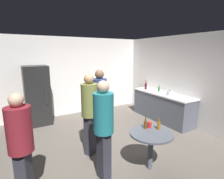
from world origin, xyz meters
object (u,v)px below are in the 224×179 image
object	(u,v)px
person_in_maroon_shirt	(21,141)
person_in_navy_shirt	(100,100)
kettle	(170,93)
foreground_table	(151,138)
wine_bottle_on_counter	(146,86)
person_in_olive_shirt	(90,108)
refrigerator	(37,96)
beer_bottle_on_counter	(159,89)
beer_bottle_brown	(145,124)
plastic_cup_red	(149,125)
beer_bottle_amber	(159,125)
person_in_teal_shirt	(104,123)

from	to	relation	value
person_in_maroon_shirt	person_in_navy_shirt	xyz separation A→B (m)	(1.77, 1.12, 0.08)
kettle	foreground_table	world-z (taller)	kettle
wine_bottle_on_counter	person_in_olive_shirt	distance (m)	3.13
refrigerator	beer_bottle_on_counter	xyz separation A→B (m)	(3.62, -1.42, 0.08)
beer_bottle_brown	person_in_maroon_shirt	distance (m)	2.15
beer_bottle_brown	person_in_navy_shirt	world-z (taller)	person_in_navy_shirt
refrigerator	wine_bottle_on_counter	world-z (taller)	refrigerator
plastic_cup_red	kettle	bearing A→B (deg)	33.03
beer_bottle_amber	plastic_cup_red	distance (m)	0.18
person_in_teal_shirt	refrigerator	bearing A→B (deg)	94.56
kettle	beer_bottle_brown	distance (m)	2.34
person_in_navy_shirt	refrigerator	bearing A→B (deg)	164.80
plastic_cup_red	beer_bottle_on_counter	bearing A→B (deg)	41.82
kettle	foreground_table	xyz separation A→B (m)	(-2.02, -1.42, -0.34)
refrigerator	kettle	world-z (taller)	refrigerator
kettle	person_in_olive_shirt	xyz separation A→B (m)	(-2.79, -0.38, 0.06)
person_in_maroon_shirt	person_in_teal_shirt	distance (m)	1.24
foreground_table	person_in_maroon_shirt	xyz separation A→B (m)	(-2.11, 0.33, 0.34)
refrigerator	kettle	bearing A→B (deg)	-29.47
person_in_olive_shirt	person_in_teal_shirt	xyz separation A→B (m)	(-0.10, -0.83, -0.01)
person_in_navy_shirt	beer_bottle_brown	bearing A→B (deg)	-29.46
person_in_maroon_shirt	wine_bottle_on_counter	bearing A→B (deg)	58.02
foreground_table	refrigerator	bearing A→B (deg)	113.63
wine_bottle_on_counter	person_in_teal_shirt	xyz separation A→B (m)	(-2.87, -2.28, 0.01)
person_in_maroon_shirt	foreground_table	bearing A→B (deg)	21.27
plastic_cup_red	person_in_maroon_shirt	world-z (taller)	person_in_maroon_shirt
beer_bottle_brown	person_in_teal_shirt	size ratio (longest dim) A/B	0.13
wine_bottle_on_counter	person_in_navy_shirt	world-z (taller)	person_in_navy_shirt
person_in_maroon_shirt	person_in_teal_shirt	world-z (taller)	person_in_teal_shirt
beer_bottle_amber	person_in_navy_shirt	size ratio (longest dim) A/B	0.13
refrigerator	beer_bottle_amber	size ratio (longest dim) A/B	7.83
refrigerator	beer_bottle_amber	world-z (taller)	refrigerator
kettle	person_in_teal_shirt	distance (m)	3.13
foreground_table	plastic_cup_red	xyz separation A→B (m)	(0.12, 0.19, 0.16)
plastic_cup_red	person_in_navy_shirt	distance (m)	1.36
wine_bottle_on_counter	foreground_table	xyz separation A→B (m)	(-2.00, -2.50, -0.39)
foreground_table	beer_bottle_amber	world-z (taller)	beer_bottle_amber
person_in_teal_shirt	plastic_cup_red	bearing A→B (deg)	-7.70
beer_bottle_brown	person_in_olive_shirt	world-z (taller)	person_in_olive_shirt
plastic_cup_red	person_in_maroon_shirt	distance (m)	2.24
beer_bottle_brown	beer_bottle_on_counter	bearing A→B (deg)	40.37
refrigerator	wine_bottle_on_counter	xyz separation A→B (m)	(3.49, -0.91, 0.12)
beer_bottle_brown	foreground_table	bearing A→B (deg)	-97.37
beer_bottle_on_counter	person_in_navy_shirt	bearing A→B (deg)	-167.65
foreground_table	person_in_maroon_shirt	world-z (taller)	person_in_maroon_shirt
kettle	beer_bottle_brown	size ratio (longest dim) A/B	1.06
beer_bottle_on_counter	person_in_teal_shirt	size ratio (longest dim) A/B	0.13
person_in_navy_shirt	person_in_teal_shirt	world-z (taller)	person_in_navy_shirt
foreground_table	beer_bottle_amber	bearing A→B (deg)	9.27
foreground_table	person_in_olive_shirt	world-z (taller)	person_in_olive_shirt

